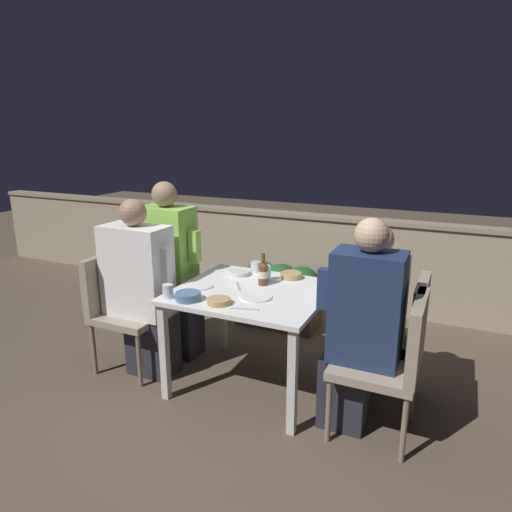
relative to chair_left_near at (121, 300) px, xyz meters
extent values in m
plane|color=brown|center=(1.00, 0.15, -0.52)|extent=(16.00, 16.00, 0.00)
cube|color=gray|center=(1.00, 1.90, -0.08)|extent=(9.00, 0.14, 0.88)
cube|color=gray|center=(1.00, 1.90, 0.38)|extent=(9.00, 0.18, 0.04)
cube|color=white|center=(1.00, 0.15, 0.17)|extent=(0.99, 0.90, 0.03)
cube|color=silver|center=(0.56, -0.25, -0.18)|extent=(0.05, 0.05, 0.68)
cube|color=silver|center=(1.45, -0.25, -0.18)|extent=(0.05, 0.05, 0.68)
cube|color=silver|center=(0.56, 0.55, -0.18)|extent=(0.05, 0.05, 0.68)
cube|color=silver|center=(1.45, 0.55, -0.18)|extent=(0.05, 0.05, 0.68)
cube|color=brown|center=(0.79, 1.19, -0.38)|extent=(0.73, 0.36, 0.28)
ellipsoid|color=#235628|center=(0.59, 1.19, -0.10)|extent=(0.33, 0.47, 0.31)
ellipsoid|color=#235628|center=(0.79, 1.19, -0.10)|extent=(0.33, 0.47, 0.31)
ellipsoid|color=#235628|center=(0.99, 1.19, -0.10)|extent=(0.33, 0.47, 0.31)
cube|color=gray|center=(0.10, 0.00, -0.10)|extent=(0.47, 0.47, 0.05)
cube|color=gray|center=(-0.11, 0.00, 0.14)|extent=(0.06, 0.47, 0.42)
cylinder|color=#7F705B|center=(-0.11, -0.21, -0.32)|extent=(0.03, 0.03, 0.40)
cylinder|color=#7F705B|center=(0.31, -0.21, -0.32)|extent=(0.03, 0.03, 0.40)
cylinder|color=#7F705B|center=(-0.11, 0.21, -0.32)|extent=(0.03, 0.03, 0.40)
cylinder|color=#7F705B|center=(0.31, 0.21, -0.32)|extent=(0.03, 0.03, 0.40)
cube|color=#282833|center=(0.27, 0.00, -0.30)|extent=(0.34, 0.23, 0.45)
cube|color=white|center=(0.17, 0.00, 0.25)|extent=(0.48, 0.26, 0.65)
cube|color=white|center=(0.42, 0.00, 0.33)|extent=(0.07, 0.07, 0.24)
sphere|color=#99755B|center=(0.17, 0.00, 0.67)|extent=(0.19, 0.19, 0.19)
cube|color=gray|center=(0.13, 0.34, -0.10)|extent=(0.47, 0.47, 0.05)
cube|color=gray|center=(-0.08, 0.34, 0.14)|extent=(0.06, 0.47, 0.42)
cylinder|color=#7F705B|center=(-0.08, 0.13, -0.32)|extent=(0.03, 0.03, 0.40)
cylinder|color=#7F705B|center=(0.33, 0.13, -0.32)|extent=(0.03, 0.03, 0.40)
cylinder|color=#7F705B|center=(-0.08, 0.54, -0.32)|extent=(0.03, 0.03, 0.40)
cylinder|color=#7F705B|center=(0.33, 0.54, -0.32)|extent=(0.03, 0.03, 0.40)
cube|color=#282833|center=(0.30, 0.34, -0.30)|extent=(0.28, 0.23, 0.45)
cube|color=#8CCC4C|center=(0.20, 0.34, 0.30)|extent=(0.41, 0.26, 0.74)
cube|color=#8CCC4C|center=(0.45, 0.34, 0.38)|extent=(0.07, 0.07, 0.24)
sphere|color=#99755B|center=(0.20, 0.34, 0.76)|extent=(0.19, 0.19, 0.19)
cube|color=gray|center=(1.87, -0.02, -0.10)|extent=(0.47, 0.47, 0.05)
cube|color=gray|center=(2.08, -0.02, 0.14)|extent=(0.06, 0.47, 0.42)
cylinder|color=#7F705B|center=(1.67, -0.23, -0.32)|extent=(0.03, 0.03, 0.40)
cylinder|color=#7F705B|center=(2.08, -0.23, -0.32)|extent=(0.03, 0.03, 0.40)
cylinder|color=#7F705B|center=(1.67, 0.19, -0.32)|extent=(0.03, 0.03, 0.40)
cylinder|color=#7F705B|center=(2.08, 0.19, -0.32)|extent=(0.03, 0.03, 0.40)
cube|color=#282833|center=(1.70, -0.02, -0.30)|extent=(0.28, 0.23, 0.45)
cube|color=navy|center=(1.80, -0.02, 0.25)|extent=(0.39, 0.26, 0.65)
cube|color=navy|center=(1.55, -0.02, 0.33)|extent=(0.07, 0.07, 0.24)
sphere|color=tan|center=(1.80, -0.02, 0.67)|extent=(0.19, 0.19, 0.19)
cube|color=gray|center=(1.85, 0.31, -0.10)|extent=(0.47, 0.47, 0.05)
cube|color=gray|center=(2.07, 0.31, 0.14)|extent=(0.06, 0.47, 0.42)
cylinder|color=#7F705B|center=(1.65, 0.10, -0.32)|extent=(0.03, 0.03, 0.40)
cylinder|color=#7F705B|center=(2.06, 0.10, -0.32)|extent=(0.03, 0.03, 0.40)
cylinder|color=#7F705B|center=(1.65, 0.52, -0.32)|extent=(0.03, 0.03, 0.40)
cylinder|color=#7F705B|center=(2.06, 0.52, -0.32)|extent=(0.03, 0.03, 0.40)
cube|color=#282833|center=(1.68, 0.31, -0.30)|extent=(0.27, 0.23, 0.45)
cube|color=silver|center=(1.78, 0.31, 0.20)|extent=(0.38, 0.26, 0.55)
cube|color=silver|center=(1.53, 0.31, 0.27)|extent=(0.07, 0.07, 0.24)
sphere|color=tan|center=(1.78, 0.31, 0.58)|extent=(0.19, 0.19, 0.19)
cylinder|color=brown|center=(1.03, 0.28, 0.25)|extent=(0.07, 0.07, 0.14)
cylinder|color=beige|center=(1.03, 0.28, 0.26)|extent=(0.07, 0.07, 0.05)
cone|color=brown|center=(1.03, 0.28, 0.34)|extent=(0.07, 0.07, 0.03)
cylinder|color=brown|center=(1.03, 0.28, 0.38)|extent=(0.03, 0.03, 0.06)
cylinder|color=white|center=(0.65, 0.06, 0.19)|extent=(0.19, 0.19, 0.01)
cylinder|color=white|center=(1.09, 0.03, 0.19)|extent=(0.21, 0.21, 0.01)
cylinder|color=#4C709E|center=(0.72, -0.19, 0.21)|extent=(0.16, 0.16, 0.05)
torus|color=#4C709E|center=(0.72, -0.19, 0.23)|extent=(0.16, 0.16, 0.01)
cylinder|color=beige|center=(0.78, 0.41, 0.20)|extent=(0.16, 0.16, 0.03)
torus|color=beige|center=(0.78, 0.41, 0.21)|extent=(0.16, 0.16, 0.01)
cylinder|color=tan|center=(0.93, -0.16, 0.20)|extent=(0.15, 0.15, 0.04)
torus|color=tan|center=(0.93, -0.16, 0.22)|extent=(0.15, 0.15, 0.01)
cylinder|color=tan|center=(1.15, 0.50, 0.20)|extent=(0.16, 0.16, 0.04)
torus|color=tan|center=(1.15, 0.50, 0.22)|extent=(0.16, 0.16, 0.01)
cylinder|color=silver|center=(0.86, 0.53, 0.22)|extent=(0.08, 0.08, 0.08)
cylinder|color=silver|center=(1.01, 0.37, 0.24)|extent=(0.07, 0.07, 0.11)
cylinder|color=silver|center=(0.58, -0.21, 0.23)|extent=(0.07, 0.07, 0.09)
cube|color=silver|center=(1.11, -0.18, 0.19)|extent=(0.17, 0.06, 0.01)
cube|color=silver|center=(0.89, 0.17, 0.19)|extent=(0.11, 0.15, 0.01)
cylinder|color=#B2A899|center=(-0.16, 1.04, -0.42)|extent=(0.21, 0.21, 0.20)
cylinder|color=#47331E|center=(-0.16, 1.04, -0.23)|extent=(0.03, 0.03, 0.18)
ellipsoid|color=#235628|center=(-0.16, 1.04, -0.02)|extent=(0.29, 0.29, 0.26)
camera|label=1|loc=(2.24, -2.46, 1.22)|focal=32.00mm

